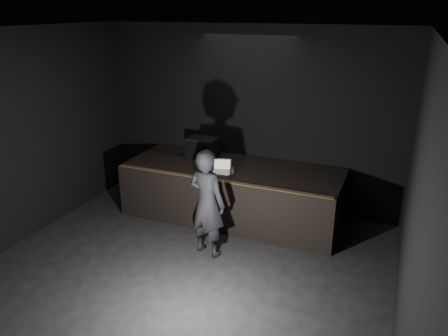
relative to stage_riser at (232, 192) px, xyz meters
name	(u,v)px	position (x,y,z in m)	size (l,w,h in m)	color
ground	(160,298)	(0.00, -2.73, -0.50)	(7.00, 7.00, 0.00)	black
room_walls	(151,160)	(0.00, -2.73, 1.52)	(6.10, 7.10, 3.52)	black
stage_riser	(232,192)	(0.00, 0.00, 0.00)	(4.00, 1.50, 1.00)	black
riser_lip	(217,180)	(0.00, -0.71, 0.51)	(3.92, 0.10, 0.01)	brown
stage_monitor	(203,148)	(-0.75, 0.32, 0.69)	(0.60, 0.46, 0.39)	black
cable	(169,154)	(-1.43, 0.19, 0.51)	(0.02, 0.02, 0.98)	black
laptop	(222,169)	(-0.09, -0.30, 0.56)	(0.38, 0.36, 0.22)	white
beer_can	(232,172)	(0.15, -0.43, 0.58)	(0.07, 0.07, 0.17)	silver
plastic_cup	(219,163)	(-0.27, -0.02, 0.55)	(0.08, 0.08, 0.10)	white
wii_remote	(208,177)	(-0.20, -0.65, 0.51)	(0.04, 0.16, 0.03)	white
person	(207,203)	(0.11, -1.38, 0.38)	(0.64, 0.42, 1.77)	black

